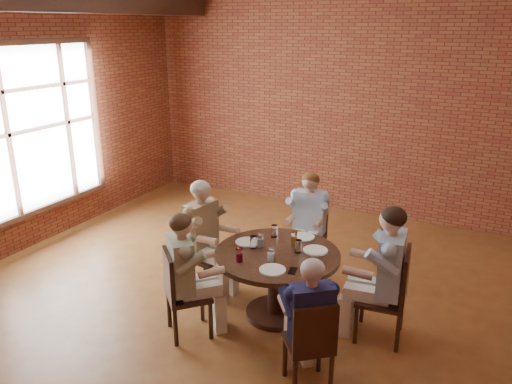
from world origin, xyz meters
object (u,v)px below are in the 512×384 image
at_px(diner_a, 383,274).
at_px(diner_c, 205,237).
at_px(chair_a, 392,292).
at_px(diner_b, 308,224).
at_px(smartphone, 293,271).
at_px(dining_table, 277,272).
at_px(chair_b, 310,232).
at_px(chair_e, 311,343).
at_px(diner_d, 188,275).
at_px(chair_c, 200,248).
at_px(diner_e, 309,324).
at_px(chair_d, 180,290).

xyz_separation_m(diner_a, diner_c, (-2.06, 0.03, -0.03)).
height_order(chair_a, diner_b, diner_b).
bearing_deg(smartphone, dining_table, 124.23).
distance_m(diner_a, diner_c, 2.06).
xyz_separation_m(chair_a, diner_b, (-1.26, 1.00, 0.12)).
bearing_deg(smartphone, chair_a, 15.93).
bearing_deg(chair_b, chair_e, -73.10).
bearing_deg(diner_d, smartphone, -114.70).
xyz_separation_m(diner_a, chair_c, (-2.15, 0.04, -0.19)).
distance_m(chair_c, smartphone, 1.47).
bearing_deg(dining_table, chair_b, 94.28).
distance_m(diner_a, diner_e, 1.08).
height_order(chair_a, diner_e, diner_e).
distance_m(diner_b, chair_e, 2.24).
bearing_deg(diner_c, diner_a, -82.36).
bearing_deg(diner_c, diner_d, -150.56).
height_order(chair_d, diner_d, diner_d).
bearing_deg(chair_b, chair_d, -111.99).
bearing_deg(chair_a, diner_c, -96.64).
bearing_deg(diner_a, chair_b, -139.12).
xyz_separation_m(chair_d, smartphone, (1.02, 0.44, 0.25)).
height_order(chair_b, diner_d, diner_d).
relative_size(chair_a, chair_c, 1.03).
height_order(chair_c, diner_c, diner_c).
distance_m(chair_a, diner_b, 1.62).
height_order(chair_d, chair_e, chair_d).
height_order(chair_b, chair_d, chair_d).
relative_size(diner_a, chair_b, 1.53).
height_order(diner_e, smartphone, diner_e).
relative_size(diner_c, smartphone, 9.42).
bearing_deg(dining_table, diner_e, -51.78).
xyz_separation_m(diner_c, smartphone, (1.28, -0.45, 0.08)).
distance_m(diner_c, diner_e, 1.97).
xyz_separation_m(chair_a, diner_c, (-2.16, 0.02, 0.15)).
xyz_separation_m(diner_b, chair_e, (0.83, -2.08, -0.16)).
xyz_separation_m(chair_b, chair_e, (0.84, -2.16, -0.01)).
height_order(chair_c, chair_d, chair_c).
height_order(chair_d, smartphone, chair_d).
height_order(diner_a, diner_b, diner_a).
bearing_deg(diner_e, chair_b, -107.57).
bearing_deg(chair_d, diner_c, -29.84).
height_order(diner_d, chair_e, diner_d).
bearing_deg(diner_a, diner_d, -71.33).
distance_m(diner_a, chair_e, 1.13).
bearing_deg(chair_d, diner_b, -64.81).
distance_m(dining_table, diner_d, 0.96).
distance_m(diner_a, smartphone, 0.89).
height_order(chair_e, diner_e, diner_e).
distance_m(diner_d, smartphone, 1.04).
bearing_deg(chair_b, chair_a, -44.83).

